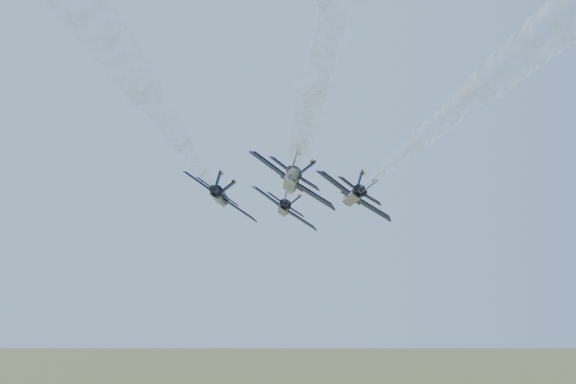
{
  "coord_description": "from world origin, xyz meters",
  "views": [
    {
      "loc": [
        3.45,
        -96.3,
        85.17
      ],
      "look_at": [
        -0.05,
        4.88,
        101.15
      ],
      "focal_mm": 40.0,
      "sensor_mm": 36.0,
      "label": 1
    }
  ],
  "objects_px": {
    "jet_slot": "(292,181)",
    "jet_lead": "(284,208)",
    "jet_left": "(220,197)",
    "jet_right": "(353,196)"
  },
  "relations": [
    {
      "from": "jet_lead",
      "to": "jet_left",
      "type": "xyz_separation_m",
      "value": [
        -9.47,
        -14.56,
        0.0
      ]
    },
    {
      "from": "jet_lead",
      "to": "jet_slot",
      "type": "relative_size",
      "value": 1.0
    },
    {
      "from": "jet_slot",
      "to": "jet_lead",
      "type": "bearing_deg",
      "value": 90.1
    },
    {
      "from": "jet_left",
      "to": "jet_slot",
      "type": "distance_m",
      "value": 17.99
    },
    {
      "from": "jet_left",
      "to": "jet_slot",
      "type": "height_order",
      "value": "same"
    },
    {
      "from": "jet_left",
      "to": "jet_slot",
      "type": "bearing_deg",
      "value": -53.97
    },
    {
      "from": "jet_lead",
      "to": "jet_left",
      "type": "bearing_deg",
      "value": -127.32
    },
    {
      "from": "jet_left",
      "to": "jet_slot",
      "type": "xyz_separation_m",
      "value": [
        11.64,
        -13.72,
        0.0
      ]
    },
    {
      "from": "jet_left",
      "to": "jet_right",
      "type": "relative_size",
      "value": 1.0
    },
    {
      "from": "jet_lead",
      "to": "jet_slot",
      "type": "bearing_deg",
      "value": -89.9
    }
  ]
}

